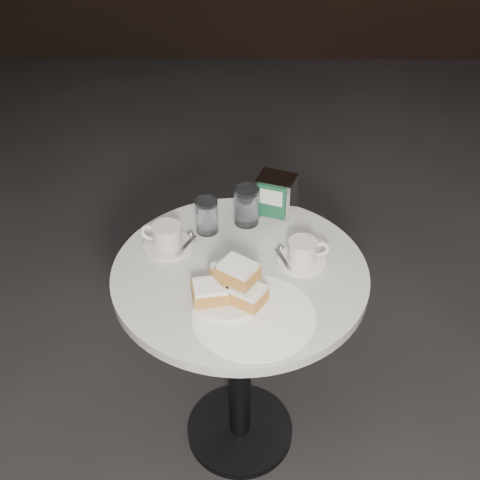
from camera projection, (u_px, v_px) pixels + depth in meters
name	position (u px, v px, depth m)	size (l,w,h in m)	color
ground	(240.00, 432.00, 2.09)	(7.00, 7.00, 0.00)	black
cafe_table	(240.00, 321.00, 1.76)	(0.70, 0.70, 0.74)	black
sugar_spill	(254.00, 315.00, 1.49)	(0.31, 0.31, 0.00)	white
beignet_plate	(231.00, 286.00, 1.51)	(0.21, 0.21, 0.12)	silver
coffee_cup_left	(167.00, 238.00, 1.69)	(0.17, 0.17, 0.07)	beige
coffee_cup_right	(303.00, 253.00, 1.64)	(0.15, 0.15, 0.07)	white
water_glass_left	(207.00, 216.00, 1.74)	(0.08, 0.08, 0.11)	white
water_glass_right	(247.00, 206.00, 1.77)	(0.07, 0.07, 0.12)	silver
napkin_dispenser	(276.00, 196.00, 1.81)	(0.13, 0.12, 0.13)	silver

